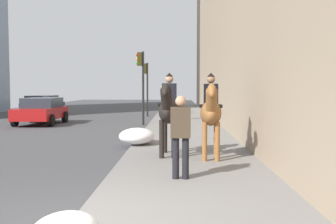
% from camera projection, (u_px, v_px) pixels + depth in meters
% --- Properties ---
extents(mounted_horse_near, '(2.15, 0.66, 2.27)m').
position_uv_depth(mounted_horse_near, '(169.00, 110.00, 10.61)').
color(mounted_horse_near, black).
rests_on(mounted_horse_near, sidewalk_slab).
extents(mounted_horse_far, '(2.15, 0.65, 2.26)m').
position_uv_depth(mounted_horse_far, '(211.00, 111.00, 10.20)').
color(mounted_horse_far, brown).
rests_on(mounted_horse_far, sidewalk_slab).
extents(pedestrian_greeting, '(0.28, 0.41, 1.70)m').
position_uv_depth(pedestrian_greeting, '(181.00, 131.00, 7.92)').
color(pedestrian_greeting, black).
rests_on(pedestrian_greeting, sidewalk_slab).
extents(car_near_lane, '(4.19, 2.14, 1.44)m').
position_uv_depth(car_near_lane, '(43.00, 105.00, 28.14)').
color(car_near_lane, navy).
rests_on(car_near_lane, ground).
extents(car_mid_lane, '(4.00, 2.13, 1.44)m').
position_uv_depth(car_mid_lane, '(41.00, 110.00, 21.15)').
color(car_mid_lane, maroon).
rests_on(car_mid_lane, ground).
extents(traffic_light_near_curb, '(0.20, 0.44, 3.90)m').
position_uv_depth(traffic_light_near_curb, '(141.00, 76.00, 20.65)').
color(traffic_light_near_curb, black).
rests_on(traffic_light_near_curb, ground).
extents(traffic_light_far_curb, '(0.20, 0.44, 3.70)m').
position_uv_depth(traffic_light_far_curb, '(146.00, 80.00, 26.82)').
color(traffic_light_far_curb, black).
rests_on(traffic_light_far_curb, ground).
extents(snow_pile_far, '(1.53, 1.18, 0.53)m').
position_uv_depth(snow_pile_far, '(137.00, 136.00, 12.92)').
color(snow_pile_far, white).
rests_on(snow_pile_far, sidewalk_slab).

